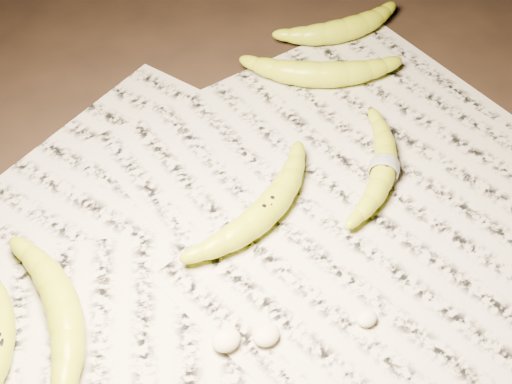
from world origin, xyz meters
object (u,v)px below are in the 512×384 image
banana_left_b (63,309)px  banana_taped (385,167)px  banana_center (267,209)px  banana_upper_b (344,28)px  banana_upper_a (321,73)px

banana_left_b → banana_taped: bearing=-81.8°
banana_center → banana_upper_b: size_ratio=1.13×
banana_left_b → banana_upper_b: banana_left_b is taller
banana_left_b → banana_center: (0.28, -0.00, -0.00)m
banana_left_b → banana_upper_b: 0.66m
banana_upper_a → banana_upper_b: banana_upper_a is taller
banana_center → banana_taped: size_ratio=1.08×
banana_upper_a → banana_upper_b: (0.10, 0.07, -0.00)m
banana_left_b → banana_upper_a: bearing=-58.8°
banana_upper_a → banana_upper_b: bearing=70.1°
banana_taped → banana_upper_b: 0.32m
banana_center → banana_upper_a: (0.22, 0.18, 0.00)m
banana_left_b → banana_center: bearing=-79.0°
banana_center → banana_left_b: bearing=160.0°
banana_left_b → banana_taped: size_ratio=1.07×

